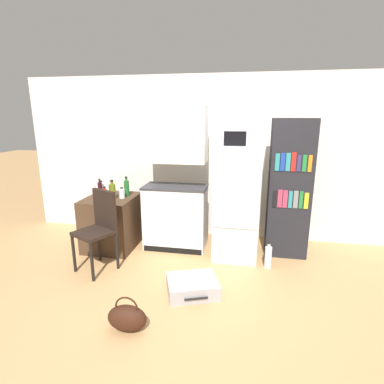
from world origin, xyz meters
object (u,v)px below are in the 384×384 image
microwave (239,138)px  bottle_olive_oil (112,191)px  chair (100,223)px  side_table (112,222)px  suitcase_large_flat (192,286)px  handbag (127,318)px  bookshelf (289,189)px  kitchen_hutch (175,185)px  refrigerator (236,203)px  water_bottle_front (268,256)px  bottle_wine_dark (100,189)px  bottle_green_tall (127,188)px  bottle_ketchup_red (105,195)px  bottle_clear_short (122,194)px  bottle_milk_white (101,188)px

microwave → bottle_olive_oil: microwave is taller
microwave → chair: bearing=-157.4°
side_table → chair: size_ratio=0.76×
suitcase_large_flat → handbag: (-0.46, -0.68, 0.05)m
bookshelf → chair: (-2.30, -0.83, -0.33)m
kitchen_hutch → refrigerator: 0.89m
microwave → water_bottle_front: (0.43, -0.30, -1.45)m
water_bottle_front → bottle_wine_dark: bearing=173.5°
bottle_green_tall → water_bottle_front: size_ratio=0.80×
bottle_olive_oil → refrigerator: bearing=4.6°
bottle_ketchup_red → water_bottle_front: size_ratio=0.56×
bottle_clear_short → water_bottle_front: bottle_clear_short is taller
refrigerator → bottle_ketchup_red: (-1.76, -0.24, 0.09)m
refrigerator → chair: bearing=-157.3°
bottle_green_tall → bottle_wine_dark: size_ratio=1.11×
bottle_milk_white → handbag: 2.22m
bottle_wine_dark → chair: (0.31, -0.65, -0.26)m
bottle_clear_short → bottle_olive_oil: bearing=-151.4°
bottle_green_tall → bottle_olive_oil: size_ratio=1.05×
microwave → bottle_green_tall: microwave is taller
bottle_green_tall → water_bottle_front: (1.99, -0.36, -0.72)m
bottle_ketchup_red → bottle_olive_oil: size_ratio=0.73×
side_table → suitcase_large_flat: bearing=-35.5°
handbag → bottle_wine_dark: bearing=122.2°
refrigerator → bottle_ketchup_red: 1.77m
bottle_ketchup_red → water_bottle_front: 2.29m
bottle_green_tall → chair: size_ratio=0.28×
kitchen_hutch → microwave: kitchen_hutch is taller
bottle_wine_dark → bottle_olive_oil: size_ratio=0.94×
chair → bottle_green_tall: bearing=111.6°
kitchen_hutch → bottle_wine_dark: kitchen_hutch is taller
bookshelf → bottle_milk_white: 2.65m
bottle_ketchup_red → side_table: bearing=92.8°
bookshelf → bottle_clear_short: 2.28m
bottle_milk_white → refrigerator: bearing=-2.6°
bottle_ketchup_red → handbag: bearing=-58.9°
side_table → bottle_green_tall: bearing=31.2°
bottle_green_tall → handbag: bearing=-68.6°
microwave → bottle_milk_white: 2.12m
refrigerator → water_bottle_front: refrigerator is taller
kitchen_hutch → bottle_olive_oil: 0.87m
bottle_green_tall → bottle_milk_white: bottle_green_tall is taller
bottle_green_tall → bottle_olive_oil: bottle_green_tall is taller
microwave → bottle_ketchup_red: microwave is taller
bookshelf → bottle_milk_white: (-2.65, -0.06, -0.09)m
refrigerator → bottle_wine_dark: 1.93m
bottle_olive_oil → handbag: 1.92m
refrigerator → bottle_ketchup_red: size_ratio=7.49×
kitchen_hutch → bottle_clear_short: kitchen_hutch is taller
refrigerator → bottle_wine_dark: size_ratio=5.83×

